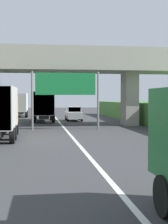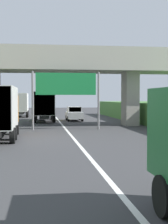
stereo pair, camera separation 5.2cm
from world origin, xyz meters
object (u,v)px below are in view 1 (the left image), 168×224
Objects in this scene: overhead_highway_sign at (66,87)px; truck_yellow at (43,105)px; car_silver at (74,114)px; truck_white at (19,104)px.

overhead_highway_sign is 0.81× the size of truck_yellow.
overhead_highway_sign reaches higher than car_silver.
truck_yellow is (-1.76, 10.62, -1.72)m from overhead_highway_sign.
truck_yellow is at bearing 99.41° from overhead_highway_sign.
car_silver is at bearing -55.10° from truck_white.
truck_white reaches higher than car_silver.
overhead_highway_sign is at bearing -76.30° from truck_white.
truck_white is at bearing 124.90° from car_silver.
truck_yellow and truck_white have the same top height.
car_silver is (6.98, -10.00, -1.08)m from truck_white.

